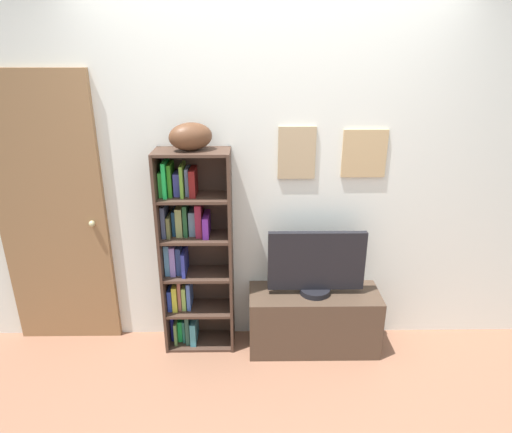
{
  "coord_description": "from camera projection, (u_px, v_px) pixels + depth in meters",
  "views": [
    {
      "loc": [
        -0.12,
        -1.86,
        2.13
      ],
      "look_at": [
        -0.09,
        0.85,
        1.08
      ],
      "focal_mm": 31.0,
      "sensor_mm": 36.0,
      "label": 1
    }
  ],
  "objects": [
    {
      "name": "football",
      "position": [
        191.0,
        137.0,
        2.83
      ],
      "size": [
        0.33,
        0.27,
        0.18
      ],
      "primitive_type": "ellipsoid",
      "rotation": [
        0.0,
        0.0,
        0.39
      ],
      "color": "brown",
      "rests_on": "bookshelf"
    },
    {
      "name": "bookshelf",
      "position": [
        190.0,
        252.0,
        3.16
      ],
      "size": [
        0.5,
        0.26,
        1.5
      ],
      "color": "#453025",
      "rests_on": "ground"
    },
    {
      "name": "door",
      "position": [
        52.0,
        217.0,
        3.13
      ],
      "size": [
        0.76,
        0.09,
        2.0
      ],
      "color": "olive",
      "rests_on": "ground"
    },
    {
      "name": "back_wall",
      "position": [
        269.0,
        176.0,
        3.1
      ],
      "size": [
        4.8,
        0.08,
        2.55
      ],
      "color": "white",
      "rests_on": "ground"
    },
    {
      "name": "tv_stand",
      "position": [
        313.0,
        320.0,
        3.28
      ],
      "size": [
        0.95,
        0.36,
        0.46
      ],
      "color": "#4A382B",
      "rests_on": "ground"
    },
    {
      "name": "television",
      "position": [
        316.0,
        264.0,
        3.11
      ],
      "size": [
        0.68,
        0.22,
        0.48
      ],
      "color": "black",
      "rests_on": "tv_stand"
    }
  ]
}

